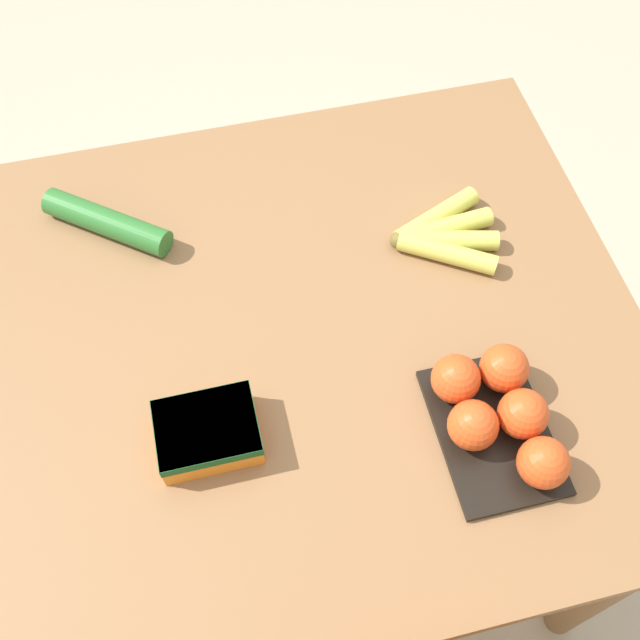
{
  "coord_description": "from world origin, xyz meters",
  "views": [
    {
      "loc": [
        0.14,
        0.58,
        1.77
      ],
      "look_at": [
        0.0,
        0.0,
        0.79
      ],
      "focal_mm": 42.0,
      "sensor_mm": 36.0,
      "label": 1
    }
  ],
  "objects_px": {
    "carrot_bag": "(207,431)",
    "cucumber_near": "(107,222)",
    "tomato_pack": "(498,413)",
    "banana_bunch": "(442,235)"
  },
  "relations": [
    {
      "from": "carrot_bag",
      "to": "cucumber_near",
      "type": "xyz_separation_m",
      "value": [
        0.11,
        -0.42,
        -0.01
      ]
    },
    {
      "from": "cucumber_near",
      "to": "tomato_pack",
      "type": "bearing_deg",
      "value": 136.27
    },
    {
      "from": "tomato_pack",
      "to": "carrot_bag",
      "type": "distance_m",
      "value": 0.41
    },
    {
      "from": "banana_bunch",
      "to": "carrot_bag",
      "type": "xyz_separation_m",
      "value": [
        0.44,
        0.26,
        0.01
      ]
    },
    {
      "from": "banana_bunch",
      "to": "tomato_pack",
      "type": "bearing_deg",
      "value": 84.59
    },
    {
      "from": "tomato_pack",
      "to": "carrot_bag",
      "type": "relative_size",
      "value": 1.63
    },
    {
      "from": "tomato_pack",
      "to": "cucumber_near",
      "type": "height_order",
      "value": "tomato_pack"
    },
    {
      "from": "tomato_pack",
      "to": "banana_bunch",
      "type": "bearing_deg",
      "value": -95.41
    },
    {
      "from": "banana_bunch",
      "to": "cucumber_near",
      "type": "distance_m",
      "value": 0.56
    },
    {
      "from": "banana_bunch",
      "to": "carrot_bag",
      "type": "bearing_deg",
      "value": 31.23
    }
  ]
}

